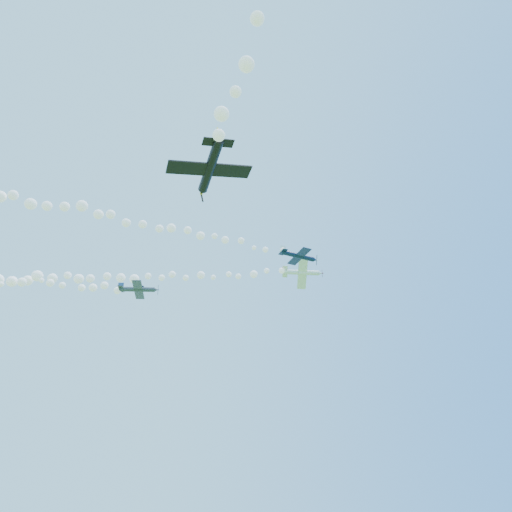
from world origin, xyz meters
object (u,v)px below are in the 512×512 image
object	(u,v)px
plane_black	(210,168)
plane_grey	(138,289)
plane_navy	(299,256)
plane_white	(302,272)

from	to	relation	value
plane_black	plane_grey	bearing A→B (deg)	6.42
plane_navy	plane_grey	size ratio (longest dim) A/B	0.97
plane_grey	plane_navy	bearing A→B (deg)	-14.71
plane_grey	plane_black	world-z (taller)	plane_grey
plane_navy	plane_grey	world-z (taller)	plane_navy
plane_navy	plane_grey	bearing A→B (deg)	154.96
plane_white	plane_grey	size ratio (longest dim) A/B	1.18
plane_navy	plane_black	xyz separation A→B (m)	(-19.97, -24.15, -13.54)
plane_navy	plane_black	distance (m)	34.14
plane_navy	plane_black	world-z (taller)	plane_navy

